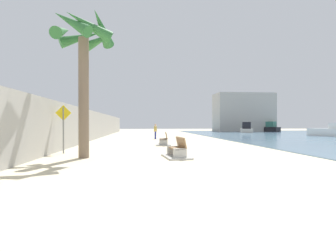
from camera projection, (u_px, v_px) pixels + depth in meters
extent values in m
plane|color=beige|center=(164.00, 139.00, 28.40)|extent=(120.00, 120.00, 0.00)
cube|color=#ADAAA3|center=(91.00, 125.00, 27.65)|extent=(0.80, 64.00, 2.90)
cylinder|color=#7A6651|center=(84.00, 98.00, 12.82)|extent=(0.48, 0.48, 5.67)
cone|color=#2D6B33|center=(102.00, 28.00, 12.68)|extent=(1.01, 2.15, 1.49)
cone|color=#2D6B33|center=(99.00, 41.00, 13.69)|extent=(2.08, 1.67, 0.99)
cone|color=#2D6B33|center=(81.00, 38.00, 13.67)|extent=(2.20, 1.24, 1.27)
cone|color=#2D6B33|center=(63.00, 31.00, 12.74)|extent=(0.63, 2.15, 1.28)
cone|color=#2D6B33|center=(71.00, 22.00, 11.95)|extent=(2.11, 1.37, 1.53)
cone|color=#2D6B33|center=(89.00, 25.00, 11.97)|extent=(2.16, 1.41, 1.30)
cube|color=#ADAAA3|center=(180.00, 154.00, 12.28)|extent=(0.62, 0.26, 0.50)
cube|color=#ADAAA3|center=(173.00, 151.00, 13.66)|extent=(0.62, 0.26, 0.50)
cube|color=olive|center=(176.00, 148.00, 12.97)|extent=(0.66, 1.64, 0.06)
cube|color=olive|center=(181.00, 142.00, 13.01)|extent=(0.32, 1.61, 0.50)
cube|color=#ADAAA3|center=(176.00, 157.00, 12.97)|extent=(1.30, 2.20, 0.08)
cube|color=#ADAAA3|center=(163.00, 142.00, 19.97)|extent=(0.61, 0.24, 0.50)
cube|color=#ADAAA3|center=(163.00, 141.00, 21.37)|extent=(0.61, 0.24, 0.50)
cube|color=olive|center=(163.00, 139.00, 20.67)|extent=(0.61, 1.63, 0.06)
cube|color=olive|center=(166.00, 135.00, 20.68)|extent=(0.28, 1.61, 0.50)
cube|color=#ADAAA3|center=(163.00, 145.00, 20.67)|extent=(1.25, 2.17, 0.08)
cylinder|color=navy|center=(155.00, 135.00, 28.79)|extent=(0.12, 0.12, 0.80)
cylinder|color=navy|center=(156.00, 135.00, 28.90)|extent=(0.12, 0.12, 0.80)
cube|color=gold|center=(155.00, 129.00, 28.84)|extent=(0.33, 0.37, 0.57)
sphere|color=tan|center=(155.00, 125.00, 28.83)|extent=(0.22, 0.22, 0.22)
cylinder|color=gold|center=(154.00, 129.00, 28.64)|extent=(0.09, 0.09, 0.51)
cylinder|color=gold|center=(156.00, 129.00, 29.03)|extent=(0.09, 0.09, 0.51)
cube|color=black|center=(265.00, 129.00, 56.34)|extent=(4.80, 6.02, 0.95)
cube|color=#337060|center=(269.00, 124.00, 55.63)|extent=(2.53, 2.91, 1.11)
cube|color=beige|center=(246.00, 131.00, 50.11)|extent=(3.38, 5.00, 0.71)
cube|color=black|center=(246.00, 125.00, 49.43)|extent=(1.99, 2.37, 1.21)
cube|color=white|center=(335.00, 132.00, 34.39)|extent=(4.74, 6.48, 1.00)
cylinder|color=slate|center=(63.00, 130.00, 14.78)|extent=(0.08, 0.08, 2.50)
cube|color=yellow|center=(63.00, 113.00, 14.78)|extent=(0.85, 0.03, 0.85)
cube|color=#ADAAA3|center=(243.00, 113.00, 58.12)|extent=(12.00, 6.00, 8.04)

